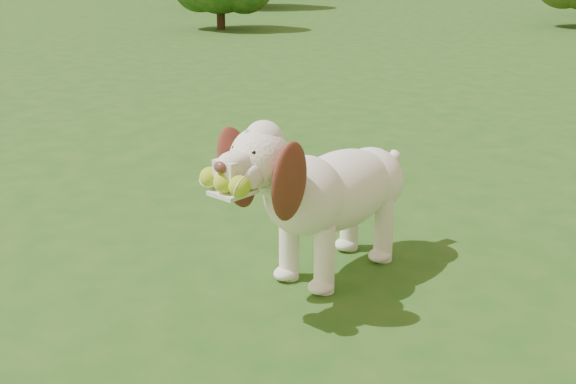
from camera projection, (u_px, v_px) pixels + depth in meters
The scene contains 2 objects.
ground at pixel (240, 245), 3.17m from camera, with size 80.00×80.00×0.00m, color #1E4E16.
dog at pixel (325, 188), 2.76m from camera, with size 0.47×1.06×0.69m.
Camera 1 is at (1.71, -2.38, 1.25)m, focal length 45.00 mm.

